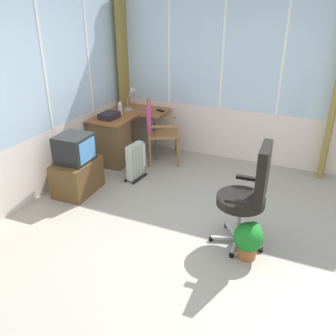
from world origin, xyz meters
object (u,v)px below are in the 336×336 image
at_px(spray_bottle, 120,108).
at_px(office_chair, 250,190).
at_px(desk, 113,139).
at_px(tv_remote, 161,111).
at_px(desk_lamp, 132,95).
at_px(paper_tray, 109,116).
at_px(space_heater, 136,161).
at_px(potted_plant, 249,238).
at_px(tv_on_stand, 76,168).
at_px(wooden_armchair, 155,124).

distance_m(spray_bottle, office_chair, 2.88).
height_order(desk, tv_remote, tv_remote).
distance_m(desk_lamp, spray_bottle, 0.35).
bearing_deg(paper_tray, space_heater, -118.54).
relative_size(tv_remote, spray_bottle, 0.69).
xyz_separation_m(paper_tray, potted_plant, (-1.47, -2.52, -0.55)).
bearing_deg(space_heater, tv_on_stand, 142.89).
height_order(spray_bottle, potted_plant, spray_bottle).
bearing_deg(tv_on_stand, spray_bottle, 3.77).
bearing_deg(desk, paper_tray, 76.36).
bearing_deg(wooden_armchair, paper_tray, 116.32).
xyz_separation_m(spray_bottle, office_chair, (-1.54, -2.42, -0.18)).
xyz_separation_m(tv_remote, office_chair, (-1.93, -1.90, -0.09)).
xyz_separation_m(office_chair, tv_on_stand, (0.22, 2.34, -0.29)).
height_order(wooden_armchair, tv_on_stand, wooden_armchair).
relative_size(paper_tray, potted_plant, 0.77).
relative_size(desk_lamp, office_chair, 0.33).
bearing_deg(spray_bottle, potted_plant, -124.98).
bearing_deg(wooden_armchair, desk_lamp, 62.34).
bearing_deg(tv_remote, office_chair, -112.98).
bearing_deg(desk_lamp, space_heater, -149.55).
height_order(desk, wooden_armchair, wooden_armchair).
distance_m(paper_tray, space_heater, 0.88).
height_order(desk_lamp, paper_tray, desk_lamp).
distance_m(office_chair, potted_plant, 0.48).
bearing_deg(office_chair, paper_tray, 62.84).
bearing_deg(desk_lamp, tv_remote, -81.07).
relative_size(tv_on_stand, space_heater, 1.51).
bearing_deg(potted_plant, desk, 59.60).
xyz_separation_m(desk, office_chair, (-1.25, -2.41, 0.26)).
height_order(spray_bottle, wooden_armchair, wooden_armchair).
bearing_deg(potted_plant, office_chair, 18.75).
bearing_deg(desk_lamp, spray_bottle, 170.35).
distance_m(tv_remote, wooden_armchair, 0.38).
relative_size(tv_remote, potted_plant, 0.38).
bearing_deg(paper_tray, spray_bottle, -6.02).
distance_m(desk, wooden_armchair, 0.71).
height_order(desk_lamp, wooden_armchair, desk_lamp).
xyz_separation_m(desk, desk_lamp, (0.61, -0.04, 0.58)).
xyz_separation_m(desk_lamp, tv_remote, (0.07, -0.47, -0.23)).
bearing_deg(paper_tray, office_chair, -117.16).
relative_size(spray_bottle, paper_tray, 0.72).
distance_m(desk, potted_plant, 2.88).
bearing_deg(tv_on_stand, paper_tray, 6.39).
height_order(desk_lamp, office_chair, office_chair).
bearing_deg(tv_remote, tv_on_stand, -171.95).
bearing_deg(potted_plant, wooden_armchair, 46.85).
relative_size(desk, wooden_armchair, 1.24).
distance_m(paper_tray, potted_plant, 2.97).
height_order(desk_lamp, tv_remote, desk_lamp).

